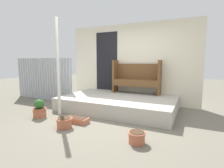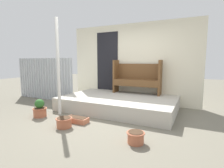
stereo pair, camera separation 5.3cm
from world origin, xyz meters
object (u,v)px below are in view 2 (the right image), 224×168
planter_box_rect (77,120)px  support_post (58,67)px  flower_pot_right (136,137)px  flower_pot_middle (64,122)px  flower_pot_left (40,109)px  bench (137,77)px

planter_box_rect → support_post: bearing=159.1°
flower_pot_right → planter_box_rect: 1.58m
flower_pot_middle → planter_box_rect: (0.06, 0.37, -0.06)m
flower_pot_left → bench: bearing=51.8°
bench → planter_box_rect: 2.44m
flower_pot_middle → planter_box_rect: 0.38m
flower_pot_right → flower_pot_left: bearing=173.0°
bench → planter_box_rect: bench is taller
flower_pot_right → bench: bearing=107.8°
flower_pot_left → flower_pot_middle: bearing=-15.7°
bench → flower_pot_middle: bench is taller
flower_pot_left → support_post: bearing=52.0°
flower_pot_left → flower_pot_middle: (1.03, -0.29, -0.08)m
flower_pot_middle → flower_pot_right: flower_pot_middle is taller
flower_pot_left → flower_pot_right: (2.61, -0.32, -0.08)m
flower_pot_right → planter_box_rect: bearing=165.2°
flower_pot_left → planter_box_rect: flower_pot_left is taller
flower_pot_middle → flower_pot_right: 1.58m
bench → flower_pot_right: bearing=-73.6°
flower_pot_left → flower_pot_right: size_ratio=1.42×
bench → flower_pot_left: bench is taller
bench → planter_box_rect: (-0.70, -2.18, -0.84)m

